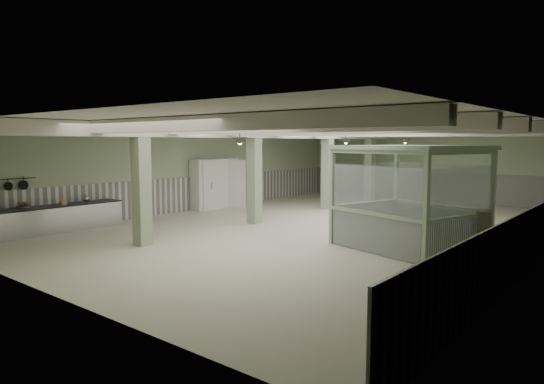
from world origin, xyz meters
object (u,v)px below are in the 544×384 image
Objects in this scene: prep_counter at (43,220)px; filing_cabinet at (483,232)px; guard_booth at (409,180)px; walkin_cooler at (216,183)px.

filing_cabinet is at bearing 26.68° from prep_counter.
filing_cabinet is (1.91, 0.48, -1.34)m from guard_booth.
walkin_cooler is (-0.08, 8.00, 0.70)m from prep_counter.
guard_booth reaches higher than walkin_cooler.
guard_booth reaches higher than filing_cabinet.
guard_booth is at bearing -12.99° from walkin_cooler.
filing_cabinet reaches higher than prep_counter.
prep_counter is at bearing -168.92° from filing_cabinet.
walkin_cooler is at bearing 155.59° from filing_cabinet.
prep_counter is 1.24× the size of guard_booth.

